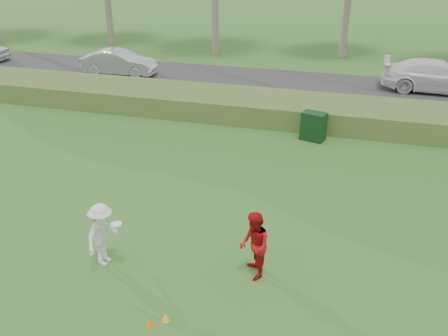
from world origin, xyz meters
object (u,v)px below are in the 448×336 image
(player_red, at_px, (254,246))
(cone_orange, at_px, (150,323))
(player_white, at_px, (102,235))
(cone_yellow, at_px, (166,317))
(utility_cabinet, at_px, (314,126))
(car_mid, at_px, (119,63))
(car_right, at_px, (437,76))

(player_red, xyz_separation_m, cone_orange, (-1.65, -2.23, -0.73))
(player_red, height_order, cone_orange, player_red)
(player_red, bearing_deg, player_white, -106.65)
(player_red, xyz_separation_m, cone_yellow, (-1.41, -1.98, -0.73))
(player_white, relative_size, player_red, 0.97)
(player_white, relative_size, utility_cabinet, 1.45)
(car_mid, bearing_deg, cone_orange, -155.50)
(cone_yellow, relative_size, car_mid, 0.05)
(player_white, distance_m, cone_orange, 2.68)
(player_white, distance_m, car_right, 19.49)
(utility_cabinet, xyz_separation_m, car_right, (5.10, 7.96, 0.27))
(player_white, xyz_separation_m, cone_orange, (1.93, -1.72, -0.71))
(cone_orange, bearing_deg, car_right, 69.53)
(cone_yellow, height_order, car_right, car_right)
(player_red, bearing_deg, car_mid, -168.79)
(car_right, bearing_deg, player_white, 153.16)
(player_red, relative_size, car_mid, 0.40)
(player_white, height_order, car_mid, player_white)
(cone_orange, bearing_deg, utility_cabinet, 79.77)
(utility_cabinet, bearing_deg, player_red, -76.38)
(player_red, height_order, car_mid, player_red)
(cone_orange, relative_size, car_mid, 0.05)
(player_red, bearing_deg, cone_yellow, -60.27)
(cone_yellow, xyz_separation_m, car_right, (6.85, 18.74, 0.72))
(player_white, relative_size, car_right, 0.31)
(player_white, height_order, player_red, player_red)
(car_mid, bearing_deg, player_white, -158.39)
(player_white, height_order, cone_orange, player_white)
(car_mid, bearing_deg, car_right, -88.83)
(car_mid, bearing_deg, utility_cabinet, -123.47)
(car_mid, xyz_separation_m, car_right, (16.54, 1.44, 0.08))
(cone_orange, xyz_separation_m, car_mid, (-9.45, 17.55, 0.64))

